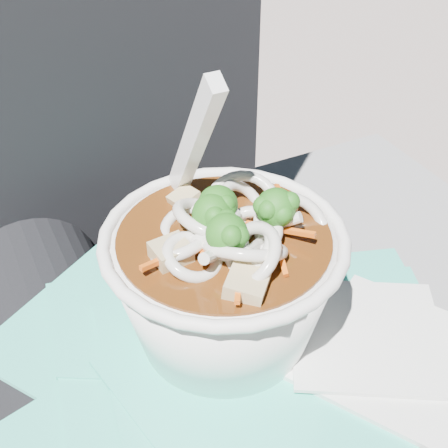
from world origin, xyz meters
name	(u,v)px	position (x,y,z in m)	size (l,w,h in m)	color
lap	(204,407)	(0.00, 0.00, 0.53)	(0.32, 0.48, 0.14)	black
person_body	(162,314)	(0.00, 0.09, 0.55)	(0.34, 0.94, 1.00)	black
plastic_bag	(221,354)	(0.01, -0.02, 0.61)	(0.37, 0.34, 0.02)	#2DBDA2
napkins	(387,348)	(0.12, -0.07, 0.62)	(0.17, 0.19, 0.01)	silver
udon_bowl	(225,274)	(0.02, 0.00, 0.68)	(0.18, 0.18, 0.21)	white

